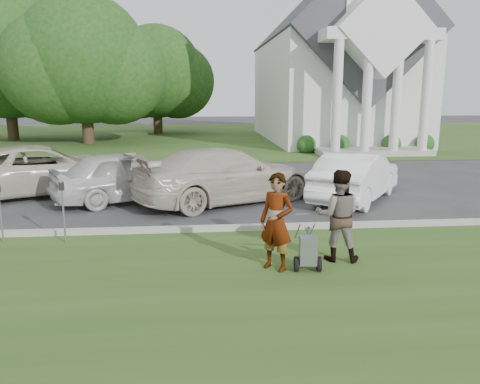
{
  "coord_description": "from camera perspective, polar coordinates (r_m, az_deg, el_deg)",
  "views": [
    {
      "loc": [
        -0.64,
        -10.4,
        3.28
      ],
      "look_at": [
        0.3,
        0.0,
        1.09
      ],
      "focal_mm": 35.0,
      "sensor_mm": 36.0,
      "label": 1
    }
  ],
  "objects": [
    {
      "name": "car_c",
      "position": [
        14.37,
        -1.76,
        2.06
      ],
      "size": [
        6.21,
        4.7,
        1.68
      ],
      "primitive_type": "imported",
      "rotation": [
        0.0,
        0.0,
        2.04
      ],
      "color": "beige",
      "rests_on": "ground"
    },
    {
      "name": "ground",
      "position": [
        10.92,
        -1.56,
        -5.63
      ],
      "size": [
        120.0,
        120.0,
        0.0
      ],
      "primitive_type": "plane",
      "color": "#333335",
      "rests_on": "ground"
    },
    {
      "name": "tree_far",
      "position": [
        37.91,
        -26.66,
        14.29
      ],
      "size": [
        11.64,
        9.2,
        10.73
      ],
      "color": "#332316",
      "rests_on": "ground"
    },
    {
      "name": "church",
      "position": [
        34.97,
        11.33,
        16.0
      ],
      "size": [
        9.19,
        19.0,
        24.1
      ],
      "color": "white",
      "rests_on": "ground"
    },
    {
      "name": "car_b",
      "position": [
        14.97,
        -13.41,
        1.97
      ],
      "size": [
        5.02,
        3.8,
        1.59
      ],
      "primitive_type": "imported",
      "rotation": [
        0.0,
        0.0,
        2.04
      ],
      "color": "silver",
      "rests_on": "ground"
    },
    {
      "name": "church_lawn",
      "position": [
        37.55,
        -4.17,
        6.82
      ],
      "size": [
        80.0,
        30.0,
        0.01
      ],
      "primitive_type": "cube",
      "color": "#2A4718",
      "rests_on": "ground"
    },
    {
      "name": "grass_strip",
      "position": [
        8.12,
        -0.2,
        -11.95
      ],
      "size": [
        80.0,
        7.0,
        0.01
      ],
      "primitive_type": "cube",
      "color": "#2A4718",
      "rests_on": "ground"
    },
    {
      "name": "tree_back",
      "position": [
        40.56,
        -10.19,
        13.72
      ],
      "size": [
        9.61,
        7.6,
        8.89
      ],
      "color": "#332316",
      "rests_on": "ground"
    },
    {
      "name": "striping_cart",
      "position": [
        8.92,
        8.27,
        -7.17
      ],
      "size": [
        0.52,
        1.01,
        0.91
      ],
      "rotation": [
        0.0,
        0.0,
        -0.08
      ],
      "color": "black",
      "rests_on": "ground"
    },
    {
      "name": "person_right",
      "position": [
        9.45,
        11.86,
        -2.9
      ],
      "size": [
        1.03,
        0.88,
        1.83
      ],
      "primitive_type": "imported",
      "rotation": [
        0.0,
        0.0,
        2.91
      ],
      "color": "#999999",
      "rests_on": "ground"
    },
    {
      "name": "car_d",
      "position": [
        15.08,
        13.95,
        1.86
      ],
      "size": [
        3.97,
        4.66,
        1.51
      ],
      "primitive_type": "imported",
      "rotation": [
        0.0,
        0.0,
        2.52
      ],
      "color": "white",
      "rests_on": "ground"
    },
    {
      "name": "person_left",
      "position": [
        8.78,
        4.47,
        -3.75
      ],
      "size": [
        0.8,
        0.77,
        1.85
      ],
      "primitive_type": "imported",
      "rotation": [
        0.0,
        0.0,
        -0.68
      ],
      "color": "#999999",
      "rests_on": "ground"
    },
    {
      "name": "parking_meter_near",
      "position": [
        11.02,
        -20.78,
        -1.45
      ],
      "size": [
        0.1,
        0.09,
        1.42
      ],
      "color": "gray",
      "rests_on": "ground"
    },
    {
      "name": "parking_meter_far",
      "position": [
        11.65,
        -27.24,
        -1.52
      ],
      "size": [
        0.1,
        0.09,
        1.35
      ],
      "color": "gray",
      "rests_on": "ground"
    },
    {
      "name": "tree_left",
      "position": [
        33.27,
        -18.53,
        14.42
      ],
      "size": [
        10.63,
        8.4,
        9.71
      ],
      "color": "#332316",
      "rests_on": "ground"
    },
    {
      "name": "car_a",
      "position": [
        16.92,
        -22.9,
        2.53
      ],
      "size": [
        6.45,
        4.91,
        1.63
      ],
      "primitive_type": "imported",
      "rotation": [
        0.0,
        0.0,
        2.0
      ],
      "color": "beige",
      "rests_on": "ground"
    },
    {
      "name": "curb",
      "position": [
        11.43,
        -1.74,
        -4.45
      ],
      "size": [
        80.0,
        0.18,
        0.15
      ],
      "primitive_type": "cube",
      "color": "#9E9E93",
      "rests_on": "ground"
    }
  ]
}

